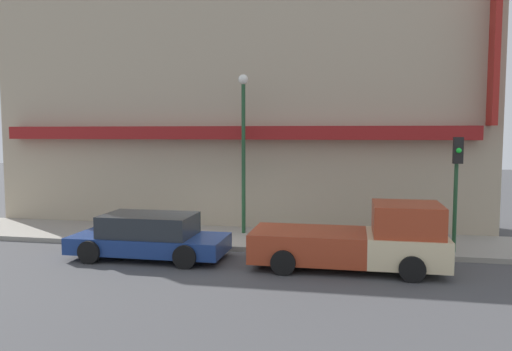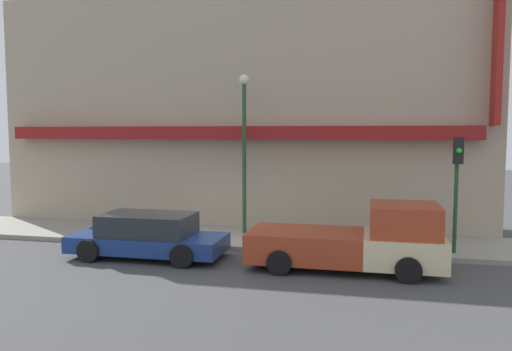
# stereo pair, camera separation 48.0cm
# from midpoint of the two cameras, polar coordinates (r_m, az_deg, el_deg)

# --- Properties ---
(ground_plane) EXTENTS (80.00, 80.00, 0.00)m
(ground_plane) POSITION_cam_midpoint_polar(r_m,az_deg,el_deg) (16.60, -6.90, -8.46)
(ground_plane) COLOR #424244
(sidewalk) EXTENTS (36.00, 3.37, 0.16)m
(sidewalk) POSITION_cam_midpoint_polar(r_m,az_deg,el_deg) (18.15, -5.25, -7.02)
(sidewalk) COLOR gray
(sidewalk) RESTS_ON ground
(building) EXTENTS (19.80, 3.80, 11.00)m
(building) POSITION_cam_midpoint_polar(r_m,az_deg,el_deg) (20.82, -2.83, 7.27)
(building) COLOR tan
(building) RESTS_ON ground
(pickup_truck) EXTENTS (5.39, 2.28, 1.89)m
(pickup_truck) POSITION_cam_midpoint_polar(r_m,az_deg,el_deg) (14.38, 10.95, -7.27)
(pickup_truck) COLOR beige
(pickup_truck) RESTS_ON ground
(parked_car) EXTENTS (4.74, 2.12, 1.35)m
(parked_car) POSITION_cam_midpoint_polar(r_m,az_deg,el_deg) (15.74, -12.97, -6.80)
(parked_car) COLOR navy
(parked_car) RESTS_ON ground
(fire_hydrant) EXTENTS (0.21, 0.21, 0.59)m
(fire_hydrant) POSITION_cam_midpoint_polar(r_m,az_deg,el_deg) (18.00, -11.93, -5.98)
(fire_hydrant) COLOR #196633
(fire_hydrant) RESTS_ON sidewalk
(street_lamp) EXTENTS (0.36, 0.36, 5.75)m
(street_lamp) POSITION_cam_midpoint_polar(r_m,az_deg,el_deg) (18.05, -2.21, 4.62)
(street_lamp) COLOR #1E4728
(street_lamp) RESTS_ON sidewalk
(traffic_light) EXTENTS (0.28, 0.42, 3.54)m
(traffic_light) POSITION_cam_midpoint_polar(r_m,az_deg,el_deg) (16.23, 21.18, 0.24)
(traffic_light) COLOR #1E4728
(traffic_light) RESTS_ON sidewalk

